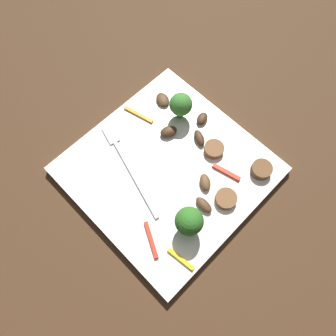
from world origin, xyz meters
TOP-DOWN VIEW (x-y plane):
  - ground_plane at (0.00, 0.00)m, footprint 1.40×1.40m
  - plate at (0.00, 0.00)m, footprint 0.28×0.28m
  - fork at (0.05, 0.04)m, footprint 0.18×0.06m
  - broccoli_floret_0 at (0.05, -0.08)m, footprint 0.04×0.04m
  - broccoli_floret_1 at (-0.09, 0.05)m, footprint 0.04×0.04m
  - sausage_slice_0 at (-0.11, -0.10)m, footprint 0.05×0.05m
  - sausage_slice_1 at (-0.10, -0.02)m, footprint 0.04×0.04m
  - sausage_slice_2 at (-0.03, -0.07)m, footprint 0.05×0.05m
  - mushroom_0 at (0.04, -0.05)m, footprint 0.03×0.03m
  - mushroom_1 at (0.02, -0.10)m, footprint 0.02×0.03m
  - mushroom_2 at (0.10, -0.08)m, footprint 0.03×0.03m
  - mushroom_3 at (-0.06, -0.02)m, footprint 0.03×0.03m
  - mushroom_4 at (0.00, -0.07)m, footprint 0.03×0.03m
  - mushroom_5 at (-0.08, 0.01)m, footprint 0.03×0.02m
  - pepper_strip_0 at (-0.06, 0.10)m, footprint 0.05×0.03m
  - pepper_strip_1 at (-0.07, -0.06)m, footprint 0.05×0.02m
  - pepper_strip_2 at (-0.11, 0.09)m, footprint 0.04×0.01m
  - pepper_strip_3 at (0.11, -0.03)m, footprint 0.06×0.02m

SIDE VIEW (x-z plane):
  - ground_plane at x=0.00m, z-range 0.00..0.00m
  - plate at x=0.00m, z-range 0.00..0.02m
  - fork at x=0.05m, z-range 0.02..0.02m
  - pepper_strip_3 at x=0.11m, z-range 0.02..0.02m
  - pepper_strip_2 at x=-0.11m, z-range 0.02..0.02m
  - pepper_strip_1 at x=-0.07m, z-range 0.02..0.02m
  - pepper_strip_0 at x=-0.06m, z-range 0.02..0.02m
  - mushroom_2 at x=0.10m, z-range 0.02..0.03m
  - sausage_slice_1 at x=-0.10m, z-range 0.02..0.03m
  - mushroom_5 at x=-0.08m, z-range 0.02..0.03m
  - sausage_slice_2 at x=-0.03m, z-range 0.02..0.03m
  - mushroom_3 at x=-0.06m, z-range 0.02..0.03m
  - mushroom_1 at x=0.02m, z-range 0.02..0.03m
  - mushroom_4 at x=0.00m, z-range 0.02..0.03m
  - mushroom_0 at x=0.04m, z-range 0.02..0.03m
  - sausage_slice_0 at x=-0.11m, z-range 0.02..0.03m
  - broccoli_floret_0 at x=0.05m, z-range 0.02..0.07m
  - broccoli_floret_1 at x=-0.09m, z-range 0.02..0.08m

